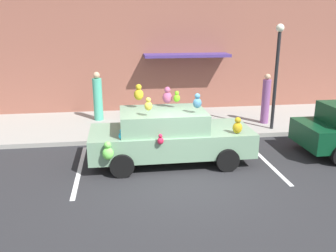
{
  "coord_description": "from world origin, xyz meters",
  "views": [
    {
      "loc": [
        -1.62,
        -8.42,
        4.03
      ],
      "look_at": [
        -0.18,
        1.87,
        0.9
      ],
      "focal_mm": 38.21,
      "sensor_mm": 36.0,
      "label": 1
    }
  ],
  "objects": [
    {
      "name": "ground_plane",
      "position": [
        0.0,
        0.0,
        0.0
      ],
      "size": [
        60.0,
        60.0,
        0.0
      ],
      "primitive_type": "plane",
      "color": "#262628"
    },
    {
      "name": "parking_stripe_front",
      "position": [
        2.59,
        1.0,
        0.0
      ],
      "size": [
        0.12,
        3.6,
        0.01
      ],
      "primitive_type": "cube",
      "color": "silver",
      "rests_on": "ground"
    },
    {
      "name": "parking_stripe_rear",
      "position": [
        -2.79,
        1.0,
        0.0
      ],
      "size": [
        0.12,
        3.6,
        0.01
      ],
      "primitive_type": "cube",
      "color": "silver",
      "rests_on": "ground"
    },
    {
      "name": "sidewalk",
      "position": [
        0.0,
        5.0,
        0.07
      ],
      "size": [
        24.0,
        4.0,
        0.15
      ],
      "primitive_type": "cube",
      "color": "gray",
      "rests_on": "ground"
    },
    {
      "name": "pedestrian_near_shopfront",
      "position": [
        3.92,
        4.25,
        1.05
      ],
      "size": [
        0.31,
        0.31,
        1.9
      ],
      "color": "#814B84",
      "rests_on": "sidewalk"
    },
    {
      "name": "plush_covered_car",
      "position": [
        -0.24,
        1.27,
        0.81
      ],
      "size": [
        4.62,
        2.16,
        2.25
      ],
      "color": "gray",
      "rests_on": "ground"
    },
    {
      "name": "street_lamp_post",
      "position": [
        3.9,
        3.5,
        2.44
      ],
      "size": [
        0.28,
        0.28,
        3.72
      ],
      "color": "black",
      "rests_on": "sidewalk"
    },
    {
      "name": "teddy_bear_on_sidewalk",
      "position": [
        -1.43,
        3.95,
        0.4
      ],
      "size": [
        0.29,
        0.24,
        0.55
      ],
      "color": "#9E723D",
      "rests_on": "sidewalk"
    },
    {
      "name": "storefront_building",
      "position": [
        0.01,
        7.14,
        3.19
      ],
      "size": [
        24.0,
        1.25,
        6.4
      ],
      "color": "brown",
      "rests_on": "ground"
    },
    {
      "name": "pedestrian_walking_past",
      "position": [
        -2.45,
        5.6,
        1.05
      ],
      "size": [
        0.36,
        0.36,
        1.91
      ],
      "color": "#48AE8F",
      "rests_on": "sidewalk"
    }
  ]
}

